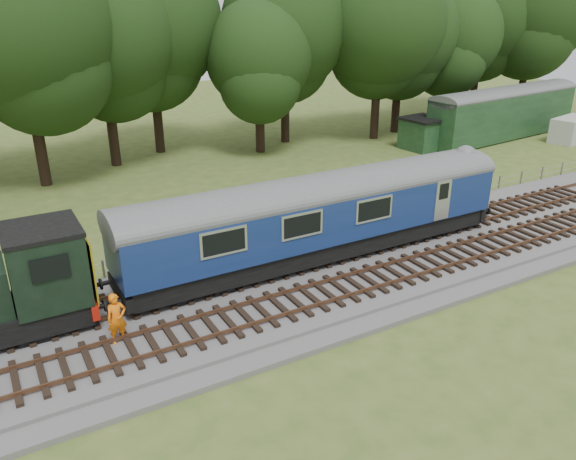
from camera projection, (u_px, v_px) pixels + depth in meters
ground at (359, 270)px, 24.79m from camera, size 120.00×120.00×0.00m
ballast at (359, 267)px, 24.72m from camera, size 70.00×7.00×0.35m
track_north at (341, 250)px, 25.75m from camera, size 67.20×2.40×0.21m
track_south at (382, 276)px, 23.35m from camera, size 67.20×2.40×0.21m
fence at (306, 235)px, 28.40m from camera, size 64.00×0.12×1.00m
tree_line at (185, 156)px, 42.41m from camera, size 70.00×8.00×18.00m
dmu_railcar at (321, 210)px, 24.38m from camera, size 18.05×2.86×3.88m
worker at (117, 319)px, 18.69m from camera, size 0.70×0.49×1.82m
parked_coach at (505, 110)px, 47.16m from camera, size 16.58×4.56×4.19m
shed at (423, 133)px, 44.04m from camera, size 3.31×3.31×2.48m
caravan at (571, 129)px, 46.47m from camera, size 4.36×2.74×1.98m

